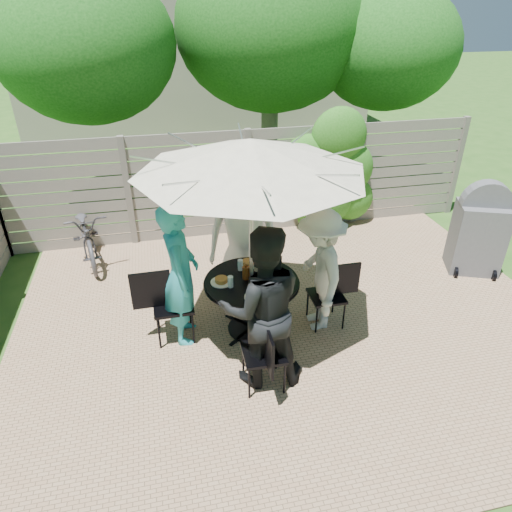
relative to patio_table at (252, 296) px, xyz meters
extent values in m
plane|color=#264D18|center=(0.54, -0.24, -0.52)|extent=(60.00, 60.00, 0.00)
cube|color=#9E7C5B|center=(0.54, 0.26, -0.51)|extent=(7.00, 6.00, 0.02)
cube|color=gray|center=(0.54, 2.76, 0.41)|extent=(8.00, 0.10, 1.85)
ellipsoid|color=#206216|center=(1.94, 2.61, 0.38)|extent=(1.20, 0.70, 1.80)
cube|color=gray|center=(0.54, 11.76, 1.98)|extent=(10.00, 6.00, 5.00)
ellipsoid|color=#104510|center=(-1.96, 4.76, 2.45)|extent=(3.20, 3.20, 2.72)
ellipsoid|color=#104510|center=(1.54, 5.26, 2.66)|extent=(3.80, 3.80, 3.23)
ellipsoid|color=#104510|center=(3.74, 4.56, 2.31)|extent=(2.80, 2.80, 2.38)
cylinder|color=black|center=(0.00, 0.00, 0.21)|extent=(1.22, 1.22, 0.03)
cylinder|color=black|center=(0.00, 0.00, -0.15)|extent=(0.08, 0.08, 0.73)
cylinder|color=black|center=(0.00, 0.00, -0.50)|extent=(0.61, 0.61, 0.04)
cylinder|color=silver|center=(0.00, 0.00, 0.64)|extent=(0.04, 0.04, 2.32)
cone|color=beige|center=(0.00, 0.00, 1.75)|extent=(2.72, 2.72, 0.35)
cube|color=black|center=(0.08, 0.95, -0.11)|extent=(0.48, 0.48, 0.03)
cube|color=black|center=(0.12, 1.14, 0.11)|extent=(0.11, 0.40, 0.41)
imported|color=white|center=(0.07, 0.83, 0.44)|extent=(0.99, 0.69, 1.93)
cube|color=black|center=(-0.95, 0.08, -0.04)|extent=(0.47, 0.47, 0.04)
cube|color=black|center=(-1.18, 0.07, 0.21)|extent=(0.47, 0.04, 0.48)
imported|color=teal|center=(-0.83, 0.07, 0.37)|extent=(0.48, 0.68, 1.78)
cube|color=black|center=(-0.08, -0.95, -0.07)|extent=(0.45, 0.45, 0.03)
cube|color=black|center=(-0.08, -1.16, 0.16)|extent=(0.04, 0.44, 0.44)
imported|color=black|center=(-0.07, -0.83, 0.41)|extent=(0.95, 0.77, 1.85)
cube|color=black|center=(0.95, -0.08, -0.09)|extent=(0.42, 0.42, 0.03)
cube|color=black|center=(1.15, -0.08, 0.13)|extent=(0.42, 0.03, 0.42)
imported|color=silver|center=(0.83, -0.07, 0.29)|extent=(0.68, 1.09, 1.61)
cylinder|color=white|center=(0.03, 0.36, 0.23)|extent=(0.26, 0.26, 0.01)
cylinder|color=#A56330|center=(0.03, 0.36, 0.26)|extent=(0.15, 0.15, 0.05)
cylinder|color=white|center=(-0.36, 0.03, 0.23)|extent=(0.26, 0.26, 0.01)
cylinder|color=#A56330|center=(-0.36, 0.03, 0.26)|extent=(0.15, 0.15, 0.05)
cylinder|color=white|center=(-0.03, -0.36, 0.23)|extent=(0.26, 0.26, 0.01)
cylinder|color=#A56330|center=(-0.03, -0.36, 0.26)|extent=(0.15, 0.15, 0.05)
cylinder|color=white|center=(0.36, -0.03, 0.23)|extent=(0.26, 0.26, 0.01)
cylinder|color=#A56330|center=(0.36, -0.03, 0.26)|extent=(0.15, 0.15, 0.05)
cylinder|color=silver|center=(-0.08, 0.27, 0.30)|extent=(0.07, 0.07, 0.14)
cylinder|color=silver|center=(-0.27, -0.08, 0.30)|extent=(0.07, 0.07, 0.14)
cylinder|color=silver|center=(0.08, -0.27, 0.30)|extent=(0.07, 0.07, 0.14)
cylinder|color=silver|center=(0.27, 0.08, 0.30)|extent=(0.07, 0.07, 0.14)
cylinder|color=#59280C|center=(-0.06, 0.05, 0.31)|extent=(0.09, 0.09, 0.16)
cylinder|color=#C6B293|center=(0.12, 0.21, 0.29)|extent=(0.08, 0.08, 0.12)
imported|color=#333338|center=(-2.15, 2.36, -0.07)|extent=(0.94, 1.79, 0.90)
cube|color=#545559|center=(3.62, 0.71, 0.02)|extent=(0.86, 0.77, 1.09)
cylinder|color=#545559|center=(3.62, 0.71, 0.57)|extent=(0.75, 0.47, 0.72)
camera|label=1|loc=(-0.95, -4.50, 3.17)|focal=32.00mm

